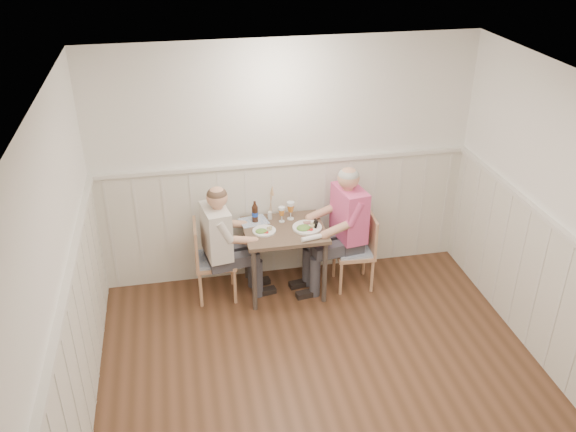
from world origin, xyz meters
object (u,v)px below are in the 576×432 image
(man_in_pink, at_px, (344,237))
(grass_vase, at_px, (270,204))
(beer_bottle, at_px, (255,213))
(chair_right, at_px, (359,248))
(chair_left, at_px, (210,258))
(diner_cream, at_px, (221,253))
(dining_table, at_px, (284,237))

(man_in_pink, distance_m, grass_vase, 0.86)
(man_in_pink, height_order, beer_bottle, man_in_pink)
(chair_right, relative_size, chair_left, 0.97)
(man_in_pink, xyz_separation_m, grass_vase, (-0.76, 0.24, 0.34))
(beer_bottle, distance_m, grass_vase, 0.18)
(chair_right, distance_m, diner_cream, 1.46)
(chair_left, relative_size, man_in_pink, 0.62)
(dining_table, height_order, beer_bottle, beer_bottle)
(dining_table, xyz_separation_m, man_in_pink, (0.65, -0.01, -0.06))
(dining_table, relative_size, man_in_pink, 0.59)
(chair_right, relative_size, man_in_pink, 0.60)
(chair_right, bearing_deg, chair_left, 177.00)
(dining_table, relative_size, grass_vase, 2.11)
(man_in_pink, distance_m, diner_cream, 1.31)
(diner_cream, distance_m, beer_bottle, 0.54)
(chair_left, height_order, beer_bottle, beer_bottle)
(dining_table, distance_m, diner_cream, 0.67)
(chair_right, xyz_separation_m, grass_vase, (-0.91, 0.29, 0.47))
(chair_right, xyz_separation_m, diner_cream, (-1.46, 0.02, 0.10))
(man_in_pink, distance_m, beer_bottle, 0.98)
(grass_vase, bearing_deg, chair_right, -17.56)
(chair_left, bearing_deg, dining_table, -2.13)
(diner_cream, bearing_deg, chair_left, 152.69)
(man_in_pink, height_order, grass_vase, man_in_pink)
(dining_table, xyz_separation_m, chair_right, (0.80, -0.05, -0.19))
(dining_table, distance_m, chair_right, 0.82)
(beer_bottle, bearing_deg, man_in_pink, -12.92)
(chair_right, bearing_deg, grass_vase, 162.44)
(grass_vase, bearing_deg, beer_bottle, -168.60)
(chair_left, relative_size, beer_bottle, 3.66)
(man_in_pink, bearing_deg, beer_bottle, 167.08)
(diner_cream, xyz_separation_m, grass_vase, (0.55, 0.26, 0.37))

